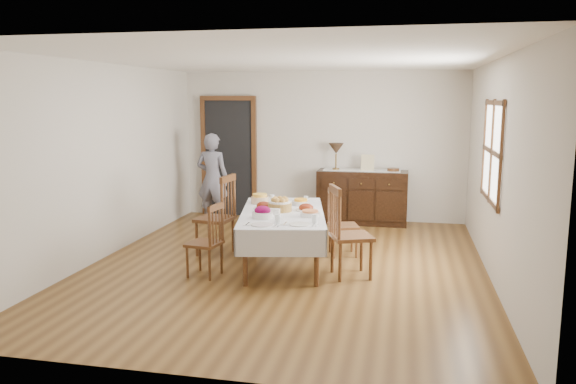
% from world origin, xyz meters
% --- Properties ---
extents(ground, '(6.00, 6.00, 0.00)m').
position_xyz_m(ground, '(0.00, 0.00, 0.00)').
color(ground, brown).
extents(room_shell, '(5.02, 6.02, 2.65)m').
position_xyz_m(room_shell, '(-0.15, 0.42, 1.64)').
color(room_shell, white).
rests_on(room_shell, ground).
extents(dining_table, '(1.41, 2.20, 0.70)m').
position_xyz_m(dining_table, '(-0.06, 0.06, 0.61)').
color(dining_table, silver).
rests_on(dining_table, ground).
extents(chair_left_near, '(0.43, 0.43, 0.90)m').
position_xyz_m(chair_left_near, '(-0.84, -0.60, 0.45)').
color(chair_left_near, '#4F2E17').
rests_on(chair_left_near, ground).
extents(chair_left_far, '(0.51, 0.51, 1.11)m').
position_xyz_m(chair_left_far, '(-1.03, 0.35, 0.56)').
color(chair_left_far, '#4F2E17').
rests_on(chair_left_far, ground).
extents(chair_right_near, '(0.60, 0.60, 1.11)m').
position_xyz_m(chair_right_near, '(0.80, -0.28, 0.56)').
color(chair_right_near, '#4F2E17').
rests_on(chair_right_near, ground).
extents(chair_right_far, '(0.48, 0.48, 0.92)m').
position_xyz_m(chair_right_far, '(0.61, 0.64, 0.47)').
color(chair_right_far, '#4F2E17').
rests_on(chair_right_far, ground).
extents(sideboard, '(1.52, 0.55, 0.91)m').
position_xyz_m(sideboard, '(0.75, 2.72, 0.46)').
color(sideboard, black).
rests_on(sideboard, ground).
extents(person, '(0.54, 0.37, 1.66)m').
position_xyz_m(person, '(-1.75, 2.16, 0.83)').
color(person, slate).
rests_on(person, ground).
extents(bread_basket, '(0.31, 0.31, 0.19)m').
position_xyz_m(bread_basket, '(-0.10, 0.08, 0.78)').
color(bread_basket, olive).
rests_on(bread_basket, dining_table).
extents(egg_basket, '(0.24, 0.24, 0.10)m').
position_xyz_m(egg_basket, '(-0.15, 0.37, 0.74)').
color(egg_basket, black).
rests_on(egg_basket, dining_table).
extents(ham_platter_a, '(0.27, 0.27, 0.11)m').
position_xyz_m(ham_platter_a, '(-0.35, 0.20, 0.73)').
color(ham_platter_a, silver).
rests_on(ham_platter_a, dining_table).
extents(ham_platter_b, '(0.27, 0.27, 0.11)m').
position_xyz_m(ham_platter_b, '(0.22, 0.18, 0.73)').
color(ham_platter_b, silver).
rests_on(ham_platter_b, dining_table).
extents(beet_bowl, '(0.26, 0.26, 0.15)m').
position_xyz_m(beet_bowl, '(-0.22, -0.37, 0.76)').
color(beet_bowl, silver).
rests_on(beet_bowl, dining_table).
extents(carrot_bowl, '(0.24, 0.24, 0.09)m').
position_xyz_m(carrot_bowl, '(0.09, 0.54, 0.74)').
color(carrot_bowl, silver).
rests_on(carrot_bowl, dining_table).
extents(pineapple_bowl, '(0.25, 0.25, 0.13)m').
position_xyz_m(pineapple_bowl, '(-0.49, 0.56, 0.76)').
color(pineapple_bowl, '#D0AC87').
rests_on(pineapple_bowl, dining_table).
extents(casserole_dish, '(0.25, 0.25, 0.08)m').
position_xyz_m(casserole_dish, '(0.33, -0.16, 0.74)').
color(casserole_dish, silver).
rests_on(casserole_dish, dining_table).
extents(butter_dish, '(0.15, 0.12, 0.07)m').
position_xyz_m(butter_dish, '(-0.13, -0.13, 0.74)').
color(butter_dish, silver).
rests_on(butter_dish, dining_table).
extents(setting_left, '(0.44, 0.31, 0.10)m').
position_xyz_m(setting_left, '(-0.08, -0.70, 0.72)').
color(setting_left, silver).
rests_on(setting_left, dining_table).
extents(setting_right, '(0.44, 0.31, 0.10)m').
position_xyz_m(setting_right, '(0.34, -0.60, 0.72)').
color(setting_right, silver).
rests_on(setting_right, dining_table).
extents(glass_far_a, '(0.06, 0.06, 0.11)m').
position_xyz_m(glass_far_a, '(-0.34, 0.66, 0.75)').
color(glass_far_a, white).
rests_on(glass_far_a, dining_table).
extents(glass_far_b, '(0.07, 0.07, 0.09)m').
position_xyz_m(glass_far_b, '(0.12, 0.75, 0.75)').
color(glass_far_b, white).
rests_on(glass_far_b, dining_table).
extents(runner, '(1.30, 0.35, 0.01)m').
position_xyz_m(runner, '(0.73, 2.76, 0.92)').
color(runner, silver).
rests_on(runner, sideboard).
extents(table_lamp, '(0.26, 0.26, 0.46)m').
position_xyz_m(table_lamp, '(0.29, 2.73, 1.27)').
color(table_lamp, brown).
rests_on(table_lamp, sideboard).
extents(picture_frame, '(0.22, 0.08, 0.28)m').
position_xyz_m(picture_frame, '(0.83, 2.69, 1.05)').
color(picture_frame, tan).
rests_on(picture_frame, sideboard).
extents(deco_bowl, '(0.20, 0.20, 0.06)m').
position_xyz_m(deco_bowl, '(1.26, 2.69, 0.94)').
color(deco_bowl, '#4F2E17').
rests_on(deco_bowl, sideboard).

